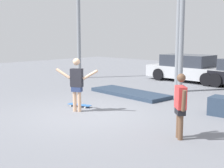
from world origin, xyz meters
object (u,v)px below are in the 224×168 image
(bystander, at_px, (180,104))
(skateboarder, at_px, (77,82))
(parked_car_silver, at_px, (189,69))
(manual_pad, at_px, (129,93))
(skateboard, at_px, (79,105))

(bystander, bearing_deg, skateboarder, 42.64)
(skateboarder, height_order, bystander, skateboarder)
(skateboarder, xyz_separation_m, parked_car_silver, (-0.75, 8.11, -0.27))
(manual_pad, height_order, bystander, bystander)
(parked_car_silver, height_order, bystander, bystander)
(manual_pad, bearing_deg, skateboard, -86.99)
(manual_pad, distance_m, bystander, 5.36)
(skateboard, distance_m, bystander, 4.15)
(skateboarder, distance_m, parked_car_silver, 8.15)
(skateboard, height_order, bystander, bystander)
(skateboarder, relative_size, skateboard, 1.95)
(parked_car_silver, bearing_deg, skateboard, -86.31)
(skateboarder, xyz_separation_m, manual_pad, (-0.57, 3.17, -0.84))
(skateboard, relative_size, parked_car_silver, 0.19)
(skateboard, xyz_separation_m, manual_pad, (-0.14, 2.71, 0.01))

